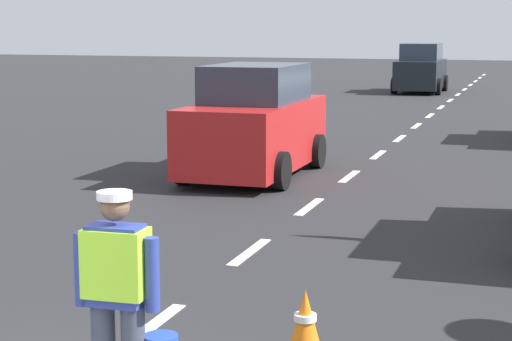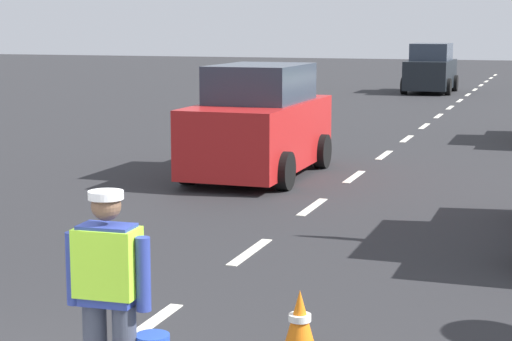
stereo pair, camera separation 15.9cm
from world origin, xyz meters
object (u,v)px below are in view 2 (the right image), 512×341
at_px(road_worker, 112,290).
at_px(car_oncoming_third, 431,70).
at_px(car_oncoming_lead, 259,125).
at_px(traffic_cone_near, 300,323).

bearing_deg(road_worker, car_oncoming_third, 93.90).
height_order(road_worker, car_oncoming_lead, car_oncoming_lead).
relative_size(road_worker, traffic_cone_near, 2.86).
distance_m(traffic_cone_near, car_oncoming_lead, 9.46).
bearing_deg(traffic_cone_near, road_worker, -122.95).
distance_m(road_worker, traffic_cone_near, 1.95).
xyz_separation_m(road_worker, car_oncoming_third, (-2.22, 32.54, 0.02)).
bearing_deg(car_oncoming_lead, car_oncoming_third, 89.69).
height_order(road_worker, car_oncoming_third, car_oncoming_third).
relative_size(road_worker, car_oncoming_lead, 0.40).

